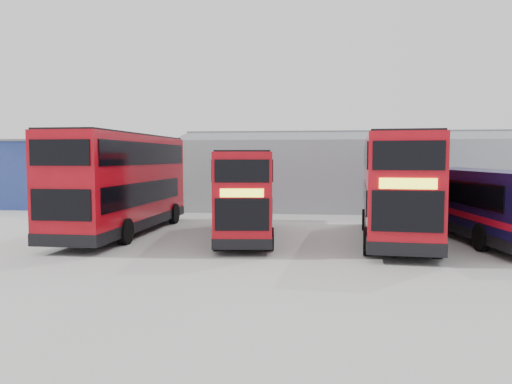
% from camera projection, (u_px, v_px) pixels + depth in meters
% --- Properties ---
extents(ground_plane, '(120.00, 120.00, 0.00)m').
position_uv_depth(ground_plane, '(239.00, 254.00, 19.83)').
color(ground_plane, '#9B9B96').
rests_on(ground_plane, ground).
extents(office_block, '(12.30, 8.32, 5.12)m').
position_uv_depth(office_block, '(98.00, 173.00, 39.14)').
color(office_block, navy).
rests_on(office_block, ground).
extents(maintenance_shed, '(30.50, 12.00, 5.89)m').
position_uv_depth(maintenance_shed, '(381.00, 173.00, 38.51)').
color(maintenance_shed, '#979DA5').
rests_on(maintenance_shed, ground).
extents(double_decker_left, '(3.21, 11.83, 4.97)m').
position_uv_depth(double_decker_left, '(123.00, 184.00, 24.83)').
color(double_decker_left, '#A80914').
rests_on(double_decker_left, ground).
extents(double_decker_centre, '(3.39, 9.89, 4.11)m').
position_uv_depth(double_decker_centre, '(246.00, 195.00, 23.71)').
color(double_decker_centre, '#A80914').
rests_on(double_decker_centre, ground).
extents(double_decker_right, '(3.68, 11.61, 4.83)m').
position_uv_depth(double_decker_right, '(396.00, 188.00, 22.89)').
color(double_decker_right, '#A80914').
rests_on(double_decker_right, ground).
extents(single_decker_blue, '(4.02, 12.17, 3.24)m').
position_uv_depth(single_decker_blue, '(479.00, 204.00, 23.55)').
color(single_decker_blue, '#0D0D39').
rests_on(single_decker_blue, ground).
extents(panel_van, '(4.13, 5.88, 2.40)m').
position_uv_depth(panel_van, '(77.00, 193.00, 34.98)').
color(panel_van, silver).
rests_on(panel_van, ground).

